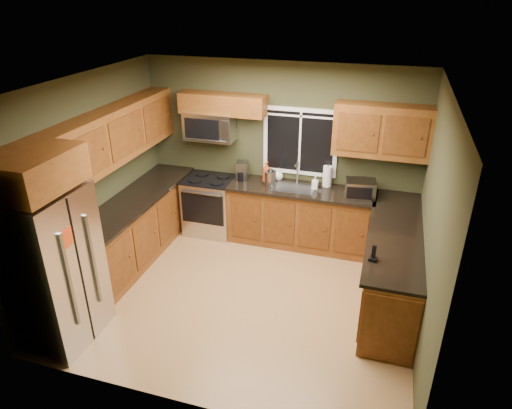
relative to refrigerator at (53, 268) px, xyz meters
The scene contains 29 objects.
floor 2.35m from the refrigerator, 36.78° to the left, with size 4.20×4.20×0.00m, color #9E7345.
ceiling 2.82m from the refrigerator, 36.78° to the left, with size 4.20×4.20×0.00m, color white.
back_wall 3.58m from the refrigerator, 60.71° to the left, with size 4.20×4.20×0.00m, color #34361F.
front_wall 1.86m from the refrigerator, 16.04° to the right, with size 4.20×4.20×0.00m, color #34361F.
left_wall 1.42m from the refrigerator, 105.52° to the left, with size 3.60×3.60×0.00m, color #34361F.
right_wall 4.08m from the refrigerator, 18.71° to the left, with size 3.60×3.60×0.00m, color #34361F.
window 3.75m from the refrigerator, 56.52° to the left, with size 1.12×0.03×1.02m.
base_cabinets_left 1.83m from the refrigerator, 91.97° to the left, with size 0.60×2.65×0.90m, color brown.
countertop_left 1.78m from the refrigerator, 91.16° to the left, with size 0.65×2.65×0.04m, color black.
base_cabinets_back 3.56m from the refrigerator, 52.43° to the left, with size 2.17×0.60×0.90m, color brown.
countertop_back 3.51m from the refrigerator, 52.18° to the left, with size 2.17×0.65×0.04m, color black.
base_cabinets_peninsula 4.02m from the refrigerator, 27.50° to the left, with size 0.60×2.52×0.90m.
countertop_peninsula 3.97m from the refrigerator, 27.77° to the left, with size 0.65×2.50×0.04m, color black.
upper_cabinets_left 2.03m from the refrigerator, 96.30° to the left, with size 0.33×2.65×0.72m, color brown.
upper_cabinets_back_left 3.28m from the refrigerator, 73.15° to the left, with size 1.30×0.33×0.30m, color brown.
upper_cabinets_back_right 4.44m from the refrigerator, 42.62° to the left, with size 1.30×0.33×0.72m, color brown.
upper_cabinet_over_fridge 1.13m from the refrigerator, behind, with size 0.72×0.90×0.38m, color brown.
refrigerator is the anchor object (origin of this frame).
range 2.89m from the refrigerator, 76.03° to the left, with size 0.76×0.69×0.94m.
microwave 3.10m from the refrigerator, 76.66° to the left, with size 0.76×0.41×0.42m.
sink 3.46m from the refrigerator, 53.87° to the left, with size 0.60×0.42×0.36m.
toaster_oven 4.05m from the refrigerator, 42.18° to the left, with size 0.45×0.37×0.26m.
coffee_maker 3.11m from the refrigerator, 67.29° to the left, with size 0.20×0.25×0.28m.
kettle 3.21m from the refrigerator, 58.15° to the left, with size 0.19×0.19×0.30m.
paper_towel_roll 3.89m from the refrigerator, 50.13° to the left, with size 0.17×0.17×0.34m.
soap_bottle_a 3.28m from the refrigerator, 60.97° to the left, with size 0.12×0.12×0.32m, color #D94214.
soap_bottle_b 3.68m from the refrigerator, 50.50° to the left, with size 0.08×0.09×0.19m, color white.
soap_bottle_c 3.47m from the refrigerator, 59.90° to the left, with size 0.15×0.15×0.19m, color white.
cordless_phone 3.47m from the refrigerator, 18.39° to the left, with size 0.10×0.10×0.19m.
Camera 1 is at (1.55, -4.60, 3.66)m, focal length 32.00 mm.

